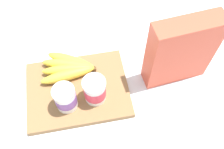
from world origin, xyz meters
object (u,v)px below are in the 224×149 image
object	(u,v)px
yogurt_cup_back	(65,98)
cutting_board	(78,90)
yogurt_cup_front	(95,90)
banana_bunch	(69,68)
cereal_box	(180,52)

from	to	relation	value
yogurt_cup_back	cutting_board	bearing A→B (deg)	-125.14
cutting_board	yogurt_cup_front	bearing A→B (deg)	140.56
yogurt_cup_back	banana_bunch	size ratio (longest dim) A/B	0.48
cutting_board	banana_bunch	bearing A→B (deg)	-75.34
cutting_board	banana_bunch	size ratio (longest dim) A/B	1.73
cereal_box	yogurt_cup_front	distance (m)	0.29
cutting_board	cereal_box	xyz separation A→B (m)	(-0.33, -0.01, 0.12)
yogurt_cup_front	banana_bunch	size ratio (longest dim) A/B	0.50
cereal_box	yogurt_cup_back	size ratio (longest dim) A/B	2.80
yogurt_cup_front	banana_bunch	xyz separation A→B (m)	(0.07, -0.12, -0.03)
cereal_box	yogurt_cup_back	world-z (taller)	cereal_box
yogurt_cup_back	banana_bunch	world-z (taller)	yogurt_cup_back
cutting_board	banana_bunch	xyz separation A→B (m)	(0.02, -0.07, 0.03)
yogurt_cup_front	yogurt_cup_back	distance (m)	0.09
cereal_box	banana_bunch	bearing A→B (deg)	163.73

